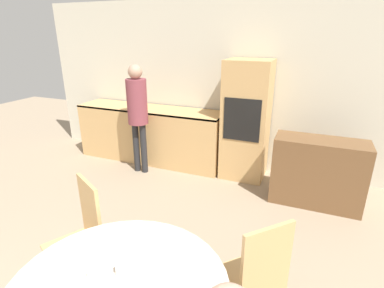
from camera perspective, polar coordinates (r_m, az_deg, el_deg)
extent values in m
cube|color=beige|center=(4.78, 9.18, 10.52)|extent=(7.11, 0.05, 2.60)
cube|color=tan|center=(5.19, -7.85, 1.85)|extent=(2.53, 0.60, 0.93)
cube|color=black|center=(5.07, -8.09, 6.65)|extent=(2.53, 0.60, 0.03)
cube|color=tan|center=(4.51, 10.27, 4.39)|extent=(0.64, 0.58, 1.76)
cube|color=black|center=(4.21, 9.46, 4.52)|extent=(0.52, 0.01, 0.60)
cube|color=brown|center=(4.14, 22.77, -4.99)|extent=(1.10, 0.45, 0.88)
cylinder|color=beige|center=(1.93, -13.83, -25.15)|extent=(1.28, 1.28, 0.03)
cylinder|color=tan|center=(3.02, -25.29, -20.56)|extent=(0.04, 0.04, 0.43)
cylinder|color=tan|center=(3.07, -19.27, -18.80)|extent=(0.04, 0.04, 0.43)
cylinder|color=tan|center=(2.84, -16.79, -22.31)|extent=(0.04, 0.04, 0.43)
cube|color=tan|center=(2.78, -21.82, -17.98)|extent=(0.54, 0.54, 0.02)
cube|color=tan|center=(2.66, -18.80, -11.95)|extent=(0.35, 0.21, 0.55)
cylinder|color=tan|center=(2.72, 11.01, -24.04)|extent=(0.04, 0.04, 0.43)
cube|color=tan|center=(2.40, 10.40, -23.86)|extent=(0.57, 0.57, 0.02)
cube|color=tan|center=(2.10, 14.00, -21.27)|extent=(0.28, 0.30, 0.55)
cylinder|color=#262628|center=(4.82, -10.56, -0.60)|extent=(0.10, 0.10, 0.80)
cylinder|color=#262628|center=(4.75, -9.17, -0.82)|extent=(0.10, 0.10, 0.80)
cylinder|color=brown|center=(4.57, -10.43, 7.92)|extent=(0.30, 0.30, 0.67)
sphere|color=tan|center=(4.50, -10.79, 13.38)|extent=(0.21, 0.21, 0.21)
cylinder|color=white|center=(2.01, -17.08, -22.02)|extent=(0.15, 0.15, 0.04)
cylinder|color=white|center=(1.96, -13.89, -22.26)|extent=(0.03, 0.03, 0.07)
cylinder|color=silver|center=(1.93, -14.00, -21.30)|extent=(0.03, 0.03, 0.01)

